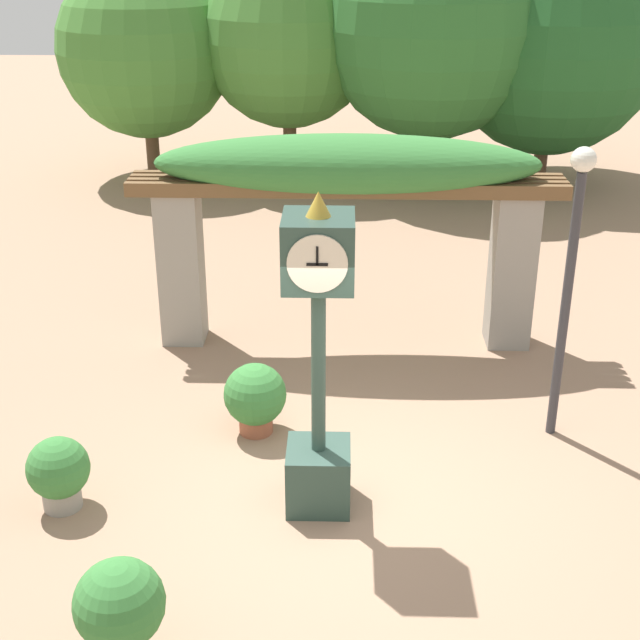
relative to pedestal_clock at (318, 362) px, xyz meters
name	(u,v)px	position (x,y,z in m)	size (l,w,h in m)	color
ground_plane	(344,500)	(0.24, 0.05, -1.49)	(60.00, 60.00, 0.00)	#9E7A60
pedestal_clock	(318,362)	(0.00, 0.00, 0.00)	(0.60, 0.65, 3.04)	#2D473D
pergola	(347,189)	(0.24, 3.57, 0.56)	(5.32, 1.13, 2.70)	gray
potted_plant_near_left	(255,397)	(-0.71, 1.26, -1.06)	(0.67, 0.67, 0.79)	#9E563D
potted_plant_near_right	(120,609)	(-1.37, -2.03, -0.97)	(0.67, 0.67, 0.90)	#B26B4C
potted_plant_far_left	(59,471)	(-2.40, -0.13, -1.10)	(0.59, 0.59, 0.72)	gray
lamp_post	(571,262)	(2.46, 1.34, 0.47)	(0.24, 0.24, 3.10)	#333338
tree_line	(392,39)	(1.14, 11.50, 1.39)	(12.16, 4.69, 5.33)	brown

